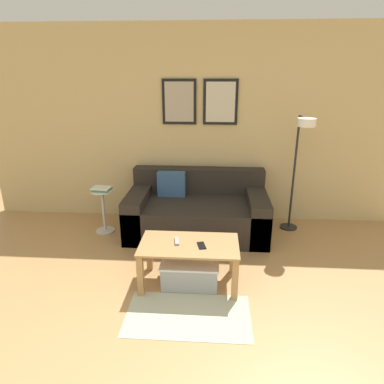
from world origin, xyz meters
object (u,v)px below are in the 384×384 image
(storage_bin, at_px, (190,271))
(book_stack, at_px, (101,189))
(coffee_table, at_px, (189,252))
(side_table, at_px, (103,207))
(couch, at_px, (197,212))
(floor_lamp, at_px, (301,152))
(remote_control, at_px, (177,241))
(cell_phone, at_px, (202,245))

(storage_bin, distance_m, book_stack, 1.66)
(coffee_table, height_order, side_table, side_table)
(couch, xyz_separation_m, floor_lamp, (1.22, -0.04, 0.81))
(floor_lamp, height_order, side_table, floor_lamp)
(side_table, distance_m, book_stack, 0.25)
(storage_bin, distance_m, remote_control, 0.34)
(storage_bin, distance_m, cell_phone, 0.33)
(couch, height_order, coffee_table, couch)
(side_table, xyz_separation_m, cell_phone, (1.30, -1.12, 0.10))
(storage_bin, xyz_separation_m, book_stack, (-1.19, 1.06, 0.46))
(couch, xyz_separation_m, book_stack, (-1.19, -0.10, 0.32))
(storage_bin, xyz_separation_m, side_table, (-1.19, 1.07, 0.21))
(coffee_table, height_order, floor_lamp, floor_lamp)
(remote_control, bearing_deg, storage_bin, -14.21)
(remote_control, bearing_deg, side_table, 126.29)
(side_table, distance_m, remote_control, 1.50)
(side_table, bearing_deg, storage_bin, -41.92)
(couch, xyz_separation_m, remote_control, (-0.13, -1.15, 0.17))
(side_table, bearing_deg, remote_control, -44.85)
(couch, height_order, book_stack, couch)
(cell_phone, bearing_deg, coffee_table, 149.51)
(book_stack, distance_m, remote_control, 1.50)
(storage_bin, xyz_separation_m, remote_control, (-0.13, 0.01, 0.32))
(couch, distance_m, storage_bin, 1.17)
(storage_bin, relative_size, remote_control, 3.69)
(couch, relative_size, floor_lamp, 1.17)
(storage_bin, height_order, book_stack, book_stack)
(couch, bearing_deg, storage_bin, -90.10)
(coffee_table, relative_size, storage_bin, 1.69)
(storage_bin, bearing_deg, side_table, 138.08)
(coffee_table, relative_size, side_table, 1.65)
(remote_control, xyz_separation_m, cell_phone, (0.24, -0.06, -0.01))
(coffee_table, xyz_separation_m, cell_phone, (0.12, -0.04, 0.09))
(couch, bearing_deg, book_stack, -175.00)
(floor_lamp, distance_m, book_stack, 2.46)
(side_table, relative_size, remote_control, 3.78)
(couch, bearing_deg, remote_control, -96.44)
(storage_bin, height_order, remote_control, remote_control)
(floor_lamp, xyz_separation_m, cell_phone, (-1.11, -1.17, -0.64))
(floor_lamp, xyz_separation_m, side_table, (-2.41, -0.05, -0.74))
(couch, relative_size, side_table, 3.07)
(book_stack, bearing_deg, side_table, 99.45)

